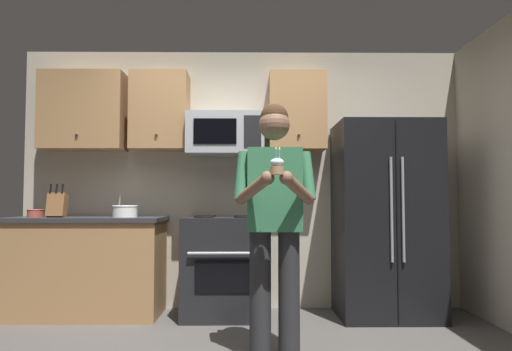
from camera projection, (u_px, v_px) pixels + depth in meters
The scene contains 11 objects.
wall_back at pixel (242, 179), 4.88m from camera, with size 4.40×0.10×2.60m, color #B7AD99.
oven_range at pixel (225, 266), 4.45m from camera, with size 0.76×0.70×0.93m.
microwave at pixel (226, 134), 4.63m from camera, with size 0.74×0.41×0.40m.
refrigerator at pixel (385, 219), 4.45m from camera, with size 0.90×0.75×1.80m.
cabinet_row_upper at pixel (168, 112), 4.69m from camera, with size 2.78×0.36×0.76m.
counter_left at pixel (86, 266), 4.45m from camera, with size 1.44×0.66×0.92m.
knife_block at pixel (57, 205), 4.43m from camera, with size 0.16×0.15×0.32m.
bowl_large_white at pixel (125, 211), 4.48m from camera, with size 0.24×0.24×0.11m.
bowl_small_colored at pixel (36, 213), 4.51m from camera, with size 0.16×0.16×0.07m.
person at pixel (275, 212), 3.33m from camera, with size 0.60×0.48×1.76m.
cupcake at pixel (277, 166), 3.02m from camera, with size 0.09×0.09×0.17m.
Camera 1 is at (0.09, -3.13, 1.07)m, focal length 33.46 mm.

